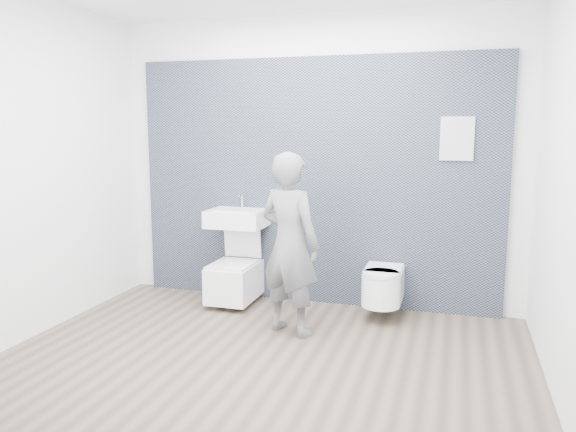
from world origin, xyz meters
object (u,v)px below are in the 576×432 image
(toilet_rounded, at_px, (382,286))
(visitor, at_px, (290,244))
(toilet_square, at_px, (235,279))
(washbasin, at_px, (237,218))

(toilet_rounded, distance_m, visitor, 1.03)
(toilet_square, bearing_deg, washbasin, 90.00)
(washbasin, height_order, toilet_rounded, washbasin)
(washbasin, relative_size, toilet_rounded, 0.95)
(toilet_square, height_order, toilet_rounded, toilet_square)
(toilet_square, relative_size, toilet_rounded, 1.37)
(washbasin, height_order, visitor, visitor)
(visitor, bearing_deg, toilet_square, -18.61)
(toilet_rounded, bearing_deg, toilet_square, 179.88)
(toilet_square, bearing_deg, visitor, -38.36)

